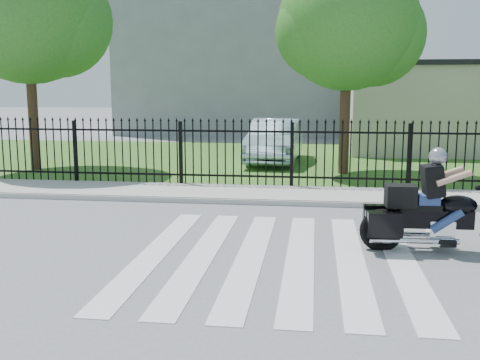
# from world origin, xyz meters

# --- Properties ---
(ground) EXTENTS (120.00, 120.00, 0.00)m
(ground) POSITION_xyz_m (0.00, 0.00, 0.00)
(ground) COLOR slate
(ground) RESTS_ON ground
(crosswalk) EXTENTS (5.00, 5.50, 0.01)m
(crosswalk) POSITION_xyz_m (0.00, 0.00, 0.01)
(crosswalk) COLOR silver
(crosswalk) RESTS_ON ground
(sidewalk) EXTENTS (40.00, 2.00, 0.12)m
(sidewalk) POSITION_xyz_m (0.00, 5.00, 0.06)
(sidewalk) COLOR #ADAAA3
(sidewalk) RESTS_ON ground
(curb) EXTENTS (40.00, 0.12, 0.12)m
(curb) POSITION_xyz_m (0.00, 4.00, 0.06)
(curb) COLOR #ADAAA3
(curb) RESTS_ON ground
(grass_strip) EXTENTS (40.00, 12.00, 0.02)m
(grass_strip) POSITION_xyz_m (0.00, 12.00, 0.01)
(grass_strip) COLOR #376121
(grass_strip) RESTS_ON ground
(iron_fence) EXTENTS (26.00, 0.04, 1.80)m
(iron_fence) POSITION_xyz_m (0.00, 6.00, 0.90)
(iron_fence) COLOR black
(iron_fence) RESTS_ON ground
(tree_left) EXTENTS (4.80, 4.80, 7.58)m
(tree_left) POSITION_xyz_m (-8.50, 8.50, 5.17)
(tree_left) COLOR #382316
(tree_left) RESTS_ON ground
(tree_mid) EXTENTS (4.20, 4.20, 6.78)m
(tree_mid) POSITION_xyz_m (1.50, 9.00, 4.67)
(tree_mid) COLOR #382316
(tree_mid) RESTS_ON ground
(building_low) EXTENTS (10.00, 6.00, 3.50)m
(building_low) POSITION_xyz_m (7.00, 16.00, 1.75)
(building_low) COLOR #BBB39B
(building_low) RESTS_ON ground
(building_low_roof) EXTENTS (10.20, 6.20, 0.20)m
(building_low_roof) POSITION_xyz_m (7.00, 16.00, 3.60)
(building_low_roof) COLOR black
(building_low_roof) RESTS_ON building_low
(building_tall) EXTENTS (15.00, 10.00, 12.00)m
(building_tall) POSITION_xyz_m (-3.00, 26.00, 6.00)
(building_tall) COLOR gray
(building_tall) RESTS_ON ground
(motorcycle_rider) EXTENTS (2.71, 0.86, 1.79)m
(motorcycle_rider) POSITION_xyz_m (2.65, 0.71, 0.73)
(motorcycle_rider) COLOR black
(motorcycle_rider) RESTS_ON ground
(parked_car) EXTENTS (1.88, 4.79, 1.55)m
(parked_car) POSITION_xyz_m (-0.83, 11.28, 0.80)
(parked_car) COLOR silver
(parked_car) RESTS_ON grass_strip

